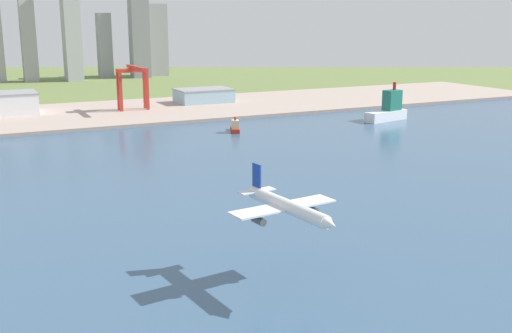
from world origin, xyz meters
TOP-DOWN VIEW (x-y plane):
  - ground_plane at (0.00, 300.00)m, footprint 2400.00×2400.00m
  - water_bay at (0.00, 240.00)m, footprint 840.00×360.00m
  - industrial_pier at (0.00, 490.00)m, footprint 840.00×140.00m
  - airplane_landing at (-26.71, 140.16)m, footprint 33.80×40.17m
  - ferry_boat at (187.05, 366.20)m, footprint 39.67×18.52m
  - tugboat_small at (61.99, 373.12)m, footprint 12.89×21.04m
  - port_crane_red at (23.53, 488.42)m, footprint 24.41×47.61m
  - warehouse_annex at (93.31, 510.54)m, footprint 48.87×32.94m
  - distant_skyline at (16.27, 813.16)m, footprint 325.53×78.70m

SIDE VIEW (x-z plane):
  - ground_plane at x=0.00m, z-range 0.00..0.00m
  - water_bay at x=0.00m, z-range 0.00..0.15m
  - industrial_pier at x=0.00m, z-range 0.00..2.50m
  - tugboat_small at x=61.99m, z-range -2.14..8.49m
  - ferry_boat at x=187.05m, z-range -5.97..22.65m
  - warehouse_annex at x=93.31m, z-range 2.52..14.68m
  - airplane_landing at x=-26.71m, z-range 16.26..29.50m
  - port_crane_red at x=23.53m, z-range 10.88..47.32m
  - distant_skyline at x=16.27m, z-range -13.32..122.51m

